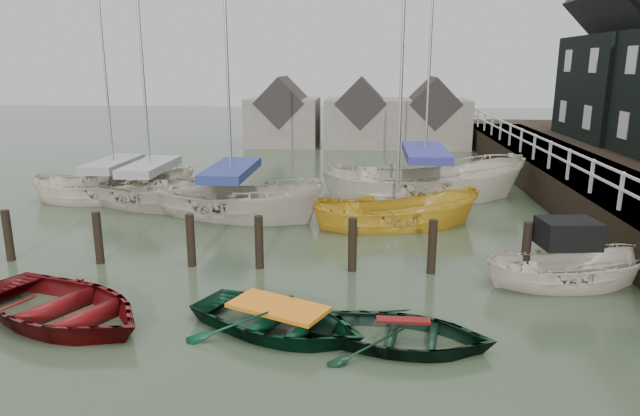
# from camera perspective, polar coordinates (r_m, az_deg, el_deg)

# --- Properties ---
(ground) EXTENTS (120.00, 120.00, 0.00)m
(ground) POSITION_cam_1_polar(r_m,az_deg,el_deg) (12.06, -3.06, -11.08)
(ground) COLOR #2D3A25
(ground) RESTS_ON ground
(pier) EXTENTS (3.04, 32.00, 2.70)m
(pier) POSITION_cam_1_polar(r_m,az_deg,el_deg) (22.69, 25.24, 1.56)
(pier) COLOR black
(pier) RESTS_ON ground
(mooring_pilings) EXTENTS (13.72, 0.22, 1.80)m
(mooring_pilings) POSITION_cam_1_polar(r_m,az_deg,el_deg) (14.80, -5.76, -4.17)
(mooring_pilings) COLOR black
(mooring_pilings) RESTS_ON ground
(far_sheds) EXTENTS (14.00, 4.08, 4.39)m
(far_sheds) POSITION_cam_1_polar(r_m,az_deg,el_deg) (36.95, 3.84, 9.08)
(far_sheds) COLOR #665B51
(far_sheds) RESTS_ON ground
(rowboat_red) EXTENTS (5.43, 4.87, 0.93)m
(rowboat_red) POSITION_cam_1_polar(r_m,az_deg,el_deg) (13.12, -24.40, -10.26)
(rowboat_red) COLOR #5D0D0E
(rowboat_red) RESTS_ON ground
(rowboat_green) EXTENTS (4.50, 3.97, 0.77)m
(rowboat_green) POSITION_cam_1_polar(r_m,az_deg,el_deg) (11.60, -4.16, -12.20)
(rowboat_green) COLOR #08301C
(rowboat_green) RESTS_ON ground
(rowboat_dkgreen) EXTENTS (3.78, 2.99, 0.71)m
(rowboat_dkgreen) POSITION_cam_1_polar(r_m,az_deg,el_deg) (11.18, 8.23, -13.38)
(rowboat_dkgreen) COLOR black
(rowboat_dkgreen) RESTS_ON ground
(motorboat) EXTENTS (4.05, 1.94, 2.33)m
(motorboat) POSITION_cam_1_polar(r_m,az_deg,el_deg) (14.92, 23.32, -6.74)
(motorboat) COLOR beige
(motorboat) RESTS_ON ground
(sailboat_a) EXTENTS (6.78, 4.46, 11.28)m
(sailboat_a) POSITION_cam_1_polar(r_m,az_deg,el_deg) (22.29, -16.39, 0.44)
(sailboat_a) COLOR beige
(sailboat_a) RESTS_ON ground
(sailboat_b) EXTENTS (7.41, 4.62, 12.13)m
(sailboat_b) POSITION_cam_1_polar(r_m,az_deg,el_deg) (20.25, -8.70, -0.51)
(sailboat_b) COLOR #BDB3A1
(sailboat_b) RESTS_ON ground
(sailboat_c) EXTENTS (5.91, 3.37, 9.45)m
(sailboat_c) POSITION_cam_1_polar(r_m,az_deg,el_deg) (18.88, 7.64, -1.70)
(sailboat_c) COLOR gold
(sailboat_c) RESTS_ON ground
(sailboat_d) EXTENTS (8.32, 4.11, 13.45)m
(sailboat_d) POSITION_cam_1_polar(r_m,az_deg,el_deg) (22.92, 10.30, 1.15)
(sailboat_d) COLOR beige
(sailboat_d) RESTS_ON ground
(sailboat_e) EXTENTS (6.43, 3.38, 9.14)m
(sailboat_e) POSITION_cam_1_polar(r_m,az_deg,el_deg) (23.61, -19.69, 0.92)
(sailboat_e) COLOR beige
(sailboat_e) RESTS_ON ground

